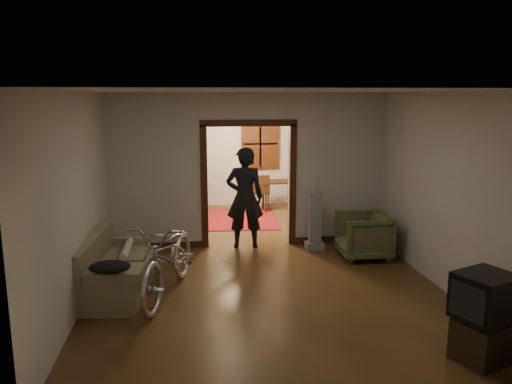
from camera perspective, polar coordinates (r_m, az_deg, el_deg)
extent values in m
cube|color=#3C2713|center=(8.69, -0.26, -7.42)|extent=(5.00, 8.50, 0.01)
cube|color=white|center=(8.24, -0.28, 11.38)|extent=(5.00, 8.50, 0.01)
cube|color=beige|center=(12.54, -2.72, 4.82)|extent=(5.00, 0.02, 2.80)
cube|color=beige|center=(8.42, -17.41, 1.30)|extent=(0.02, 8.50, 2.80)
cube|color=beige|center=(9.01, 15.72, 2.00)|extent=(0.02, 8.50, 2.80)
cube|color=beige|center=(9.09, -0.86, 2.49)|extent=(5.00, 0.14, 2.80)
cube|color=#3C1C0D|center=(9.14, -0.86, 0.62)|extent=(1.74, 0.20, 2.32)
cube|color=black|center=(12.57, 0.48, 5.53)|extent=(0.98, 0.06, 1.28)
sphere|color=#FFE0A5|center=(10.74, -1.97, 8.87)|extent=(0.24, 0.24, 0.24)
cube|color=silver|center=(9.22, 5.69, 1.61)|extent=(0.08, 0.01, 0.12)
cube|color=#6F6D4A|center=(7.36, -15.58, -7.92)|extent=(0.94, 1.83, 0.82)
cylinder|color=beige|center=(7.59, -14.57, -6.32)|extent=(0.11, 0.87, 0.11)
ellipsoid|color=black|center=(6.41, -16.37, -8.22)|extent=(0.50, 0.38, 0.15)
imported|color=silver|center=(7.03, -9.88, -7.32)|extent=(1.24, 2.22, 1.10)
imported|color=#4C542F|center=(8.75, 12.16, -4.91)|extent=(0.86, 0.84, 0.77)
cube|color=black|center=(5.91, 24.36, -15.24)|extent=(0.63, 0.60, 0.45)
cube|color=black|center=(5.72, 24.75, -10.77)|extent=(0.71, 0.67, 0.48)
cube|color=gray|center=(9.04, 6.75, -3.32)|extent=(0.32, 0.26, 1.04)
imported|color=black|center=(9.02, -1.30, -0.64)|extent=(0.69, 0.47, 1.85)
cube|color=maroon|center=(11.26, -1.53, -3.08)|extent=(1.65, 2.10, 0.02)
cube|color=#1E321F|center=(12.07, -8.11, 2.16)|extent=(0.94, 0.55, 1.83)
sphere|color=#1E5972|center=(11.96, -8.24, 7.01)|extent=(0.29, 0.29, 0.29)
cube|color=#311E10|center=(12.13, 2.97, -0.40)|extent=(0.96, 0.54, 0.71)
cube|color=#311E10|center=(12.02, 0.49, -0.05)|extent=(0.47, 0.47, 0.89)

